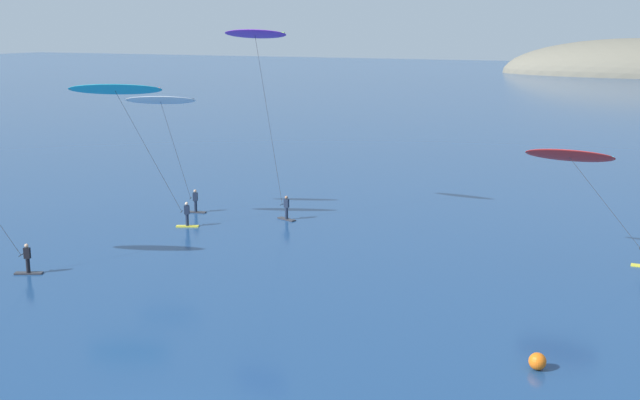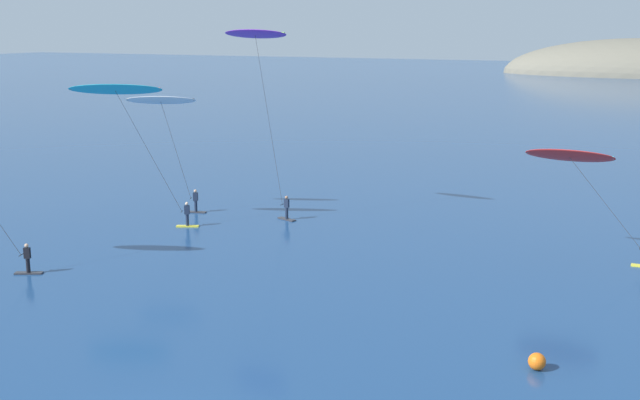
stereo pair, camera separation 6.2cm
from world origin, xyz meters
TOP-DOWN VIEW (x-y plane):
  - kitesurfer_red at (9.11, 28.15)m, footprint 7.84×1.60m
  - kitesurfer_white at (-19.14, 27.53)m, footprint 5.47×2.94m
  - kitesurfer_purple at (-12.42, 29.33)m, footprint 5.68×1.85m
  - kitesurfer_cyan at (-19.19, 22.91)m, footprint 8.07×4.05m
  - marker_buoy at (10.50, 11.32)m, footprint 0.70×0.70m

SIDE VIEW (x-z plane):
  - marker_buoy at x=10.50m, z-range 0.00..0.70m
  - kitesurfer_red at x=9.11m, z-range 2.35..8.88m
  - kitesurfer_white at x=-19.14m, z-range 3.17..11.72m
  - kitesurfer_cyan at x=-19.19m, z-range 3.82..13.51m
  - kitesurfer_purple at x=-12.42m, z-range 5.25..18.40m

